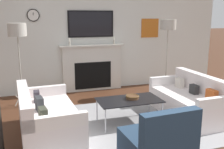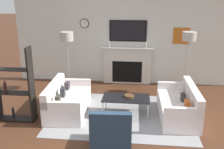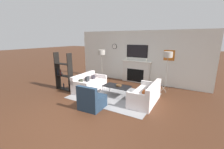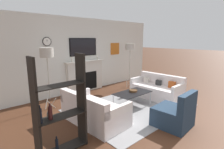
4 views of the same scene
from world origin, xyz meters
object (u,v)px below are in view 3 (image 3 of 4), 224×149
at_px(couch_left, 89,84).
at_px(couch_right, 146,95).
at_px(floor_lamp_right, 168,55).
at_px(armchair, 92,101).
at_px(shelf_unit, 64,73).
at_px(floor_lamp_left, 102,53).
at_px(decorative_bowl, 119,85).
at_px(coffee_table, 117,87).

xyz_separation_m(couch_left, couch_right, (2.65, 0.00, 0.01)).
bearing_deg(couch_left, floor_lamp_right, 27.55).
bearing_deg(armchair, couch_left, 131.68).
relative_size(armchair, shelf_unit, 0.49).
bearing_deg(floor_lamp_right, floor_lamp_left, 180.00).
bearing_deg(decorative_bowl, coffee_table, -155.58).
xyz_separation_m(couch_right, floor_lamp_left, (-3.03, 1.58, 1.28)).
relative_size(floor_lamp_right, shelf_unit, 1.04).
distance_m(couch_left, coffee_table, 1.43).
bearing_deg(floor_lamp_left, shelf_unit, -108.20).
bearing_deg(shelf_unit, decorative_bowl, 12.29).
distance_m(coffee_table, shelf_unit, 2.56).
distance_m(armchair, shelf_unit, 2.51).
relative_size(armchair, floor_lamp_left, 0.49).
bearing_deg(armchair, couch_right, 44.44).
distance_m(couch_right, shelf_unit, 3.78).
distance_m(coffee_table, decorative_bowl, 0.10).
relative_size(couch_right, armchair, 1.97).
xyz_separation_m(couch_right, decorative_bowl, (-1.16, 0.06, 0.19)).
xyz_separation_m(armchair, coffee_table, (0.19, 1.41, 0.13)).
bearing_deg(decorative_bowl, couch_left, -177.74).
bearing_deg(couch_left, armchair, -48.32).
bearing_deg(couch_right, floor_lamp_left, 152.50).
bearing_deg(couch_left, decorative_bowl, 2.26).
relative_size(coffee_table, shelf_unit, 0.65).
xyz_separation_m(floor_lamp_left, floor_lamp_right, (3.40, 0.00, 0.06)).
distance_m(floor_lamp_right, shelf_unit, 4.65).
height_order(couch_right, armchair, armchair).
distance_m(decorative_bowl, shelf_unit, 2.63).
bearing_deg(floor_lamp_left, couch_left, -76.78).
relative_size(floor_lamp_left, floor_lamp_right, 0.97).
xyz_separation_m(couch_right, shelf_unit, (-3.71, -0.50, 0.51)).
relative_size(decorative_bowl, floor_lamp_right, 0.13).
height_order(armchair, decorative_bowl, armchair).
relative_size(couch_left, coffee_table, 1.49).
bearing_deg(shelf_unit, floor_lamp_left, 71.80).
distance_m(couch_left, shelf_unit, 1.27).
bearing_deg(floor_lamp_left, couch_right, -27.50).
height_order(couch_left, armchair, armchair).
bearing_deg(couch_right, armchair, -135.56).
bearing_deg(floor_lamp_left, armchair, -61.56).
height_order(couch_right, floor_lamp_right, floor_lamp_right).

